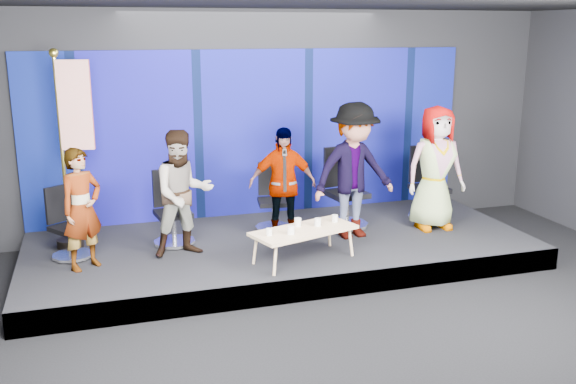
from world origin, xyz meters
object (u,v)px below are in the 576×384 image
at_px(panelist_e, 435,168).
at_px(coffee_table, 304,231).
at_px(panelist_d, 354,171).
at_px(chair_e, 427,195).
at_px(mug_a, 269,232).
at_px(chair_a, 69,235).
at_px(flag_stand, 72,145).
at_px(panelist_c, 282,184).
at_px(mug_d, 318,222).
at_px(panelist_b, 183,194).
at_px(chair_d, 344,201).
at_px(mug_c, 298,222).
at_px(chair_b, 173,220).
at_px(mug_e, 335,218).
at_px(mug_b, 291,230).
at_px(panelist_a, 82,209).
at_px(chair_c, 273,208).

bearing_deg(panelist_e, coffee_table, -159.21).
height_order(panelist_d, panelist_e, panelist_d).
xyz_separation_m(chair_e, mug_a, (-2.96, -1.35, 0.09)).
bearing_deg(chair_a, flag_stand, 38.22).
bearing_deg(coffee_table, panelist_c, 90.97).
relative_size(panelist_e, mug_d, 17.84).
xyz_separation_m(panelist_b, chair_d, (2.49, 0.55, -0.44)).
height_order(mug_c, mug_d, mug_c).
bearing_deg(chair_d, mug_a, -147.01).
distance_m(panelist_b, mug_c, 1.54).
relative_size(chair_d, mug_c, 11.37).
distance_m(chair_b, panelist_d, 2.62).
bearing_deg(mug_e, chair_e, 28.14).
relative_size(coffee_table, mug_b, 13.84).
bearing_deg(panelist_a, chair_b, -7.12).
height_order(panelist_a, chair_b, panelist_a).
height_order(chair_c, panelist_d, panelist_d).
bearing_deg(mug_d, flag_stand, 155.79).
bearing_deg(panelist_b, panelist_e, -6.07).
distance_m(chair_a, chair_d, 3.95).
distance_m(chair_d, panelist_d, 0.77).
bearing_deg(mug_a, mug_c, 30.10).
bearing_deg(mug_e, mug_b, -154.98).
bearing_deg(chair_c, mug_e, -58.70).
xyz_separation_m(panelist_b, mug_e, (1.92, -0.50, -0.36)).
height_order(panelist_c, mug_e, panelist_c).
xyz_separation_m(chair_d, mug_e, (-0.56, -1.04, 0.08)).
relative_size(chair_b, mug_b, 9.64).
distance_m(chair_d, mug_a, 2.05).
bearing_deg(coffee_table, panelist_a, 168.36).
relative_size(panelist_d, chair_e, 1.71).
height_order(chair_a, mug_a, chair_a).
bearing_deg(chair_b, panelist_c, -17.40).
relative_size(panelist_c, chair_d, 1.35).
relative_size(chair_b, panelist_e, 0.56).
xyz_separation_m(panelist_a, mug_e, (3.18, -0.38, -0.29)).
bearing_deg(panelist_a, mug_e, -41.74).
bearing_deg(mug_e, chair_c, 112.16).
xyz_separation_m(mug_d, flag_stand, (-2.97, 1.34, 0.94)).
bearing_deg(mug_b, coffee_table, 34.93).
bearing_deg(mug_b, panelist_a, 163.95).
xyz_separation_m(chair_d, panelist_d, (-0.08, -0.50, 0.57)).
xyz_separation_m(mug_a, flag_stand, (-2.27, 1.52, 0.95)).
bearing_deg(panelist_e, chair_a, 179.71).
height_order(chair_a, mug_d, chair_a).
xyz_separation_m(chair_c, panelist_d, (0.99, -0.69, 0.64)).
bearing_deg(chair_c, panelist_e, -6.59).
distance_m(chair_c, mug_e, 1.33).
xyz_separation_m(panelist_e, mug_a, (-2.79, -0.88, -0.45)).
bearing_deg(chair_d, mug_c, -143.28).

